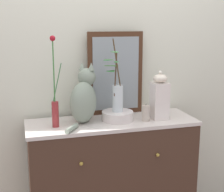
{
  "coord_description": "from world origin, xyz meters",
  "views": [
    {
      "loc": [
        -0.62,
        -2.19,
        1.61
      ],
      "look_at": [
        0.0,
        0.0,
        1.11
      ],
      "focal_mm": 53.69,
      "sensor_mm": 36.0,
      "label": 1
    }
  ],
  "objects": [
    {
      "name": "sideboard",
      "position": [
        0.0,
        -0.0,
        0.46
      ],
      "size": [
        1.2,
        0.43,
        0.93
      ],
      "color": "#432B20",
      "rests_on": "ground_plane"
    },
    {
      "name": "vase_slim_green",
      "position": [
        -0.4,
        -0.03,
        1.09
      ],
      "size": [
        0.08,
        0.05,
        0.6
      ],
      "color": "maroon",
      "rests_on": "sideboard"
    },
    {
      "name": "cat_sitting",
      "position": [
        -0.2,
        0.03,
        1.1
      ],
      "size": [
        0.3,
        0.38,
        0.41
      ],
      "color": "gray",
      "rests_on": "sideboard"
    },
    {
      "name": "candle_pillar",
      "position": [
        0.23,
        -0.06,
        0.98
      ],
      "size": [
        0.05,
        0.05,
        0.12
      ],
      "color": "beige",
      "rests_on": "sideboard"
    },
    {
      "name": "vase_glass_clear",
      "position": [
        0.04,
        0.0,
        1.12
      ],
      "size": [
        0.14,
        0.2,
        0.51
      ],
      "color": "silver",
      "rests_on": "bowl_porcelain"
    },
    {
      "name": "wall_back",
      "position": [
        0.0,
        0.28,
        1.3
      ],
      "size": [
        4.4,
        0.08,
        2.6
      ],
      "primitive_type": "cube",
      "color": "silver",
      "rests_on": "ground_plane"
    },
    {
      "name": "jar_lidded_porcelain",
      "position": [
        0.35,
        -0.04,
        1.09
      ],
      "size": [
        0.11,
        0.11,
        0.35
      ],
      "color": "white",
      "rests_on": "sideboard"
    },
    {
      "name": "bowl_porcelain",
      "position": [
        0.04,
        0.0,
        0.96
      ],
      "size": [
        0.22,
        0.22,
        0.07
      ],
      "primitive_type": "cylinder",
      "color": "silver",
      "rests_on": "sideboard"
    },
    {
      "name": "mirror_leaning",
      "position": [
        0.08,
        0.18,
        1.24
      ],
      "size": [
        0.42,
        0.03,
        0.62
      ],
      "color": "#462818",
      "rests_on": "sideboard"
    }
  ]
}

